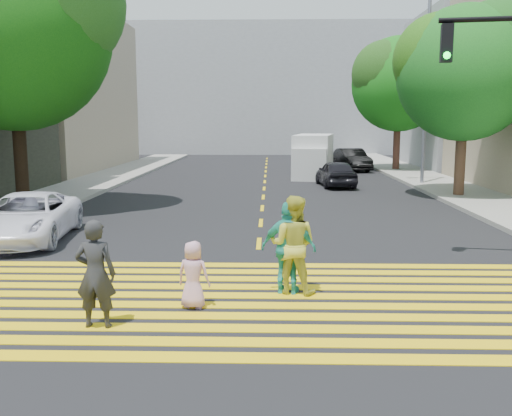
{
  "coord_description": "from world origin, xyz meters",
  "views": [
    {
      "loc": [
        0.29,
        -8.46,
        3.18
      ],
      "look_at": [
        0.0,
        3.0,
        1.4
      ],
      "focal_mm": 40.0,
      "sensor_mm": 36.0,
      "label": 1
    }
  ],
  "objects_px": {
    "pedestrian_child": "(193,275)",
    "tree_right_near": "(467,66)",
    "white_sedan": "(27,217)",
    "dark_car_parked": "(351,160)",
    "white_van": "(313,157)",
    "pedestrian_man": "(96,274)",
    "silver_car": "(315,160)",
    "pedestrian_extra": "(289,248)",
    "dark_car_near": "(336,173)",
    "tree_left": "(15,22)",
    "tree_right_far": "(400,79)",
    "pedestrian_woman": "(293,245)"
  },
  "relations": [
    {
      "from": "pedestrian_child",
      "to": "tree_right_near",
      "type": "bearing_deg",
      "value": -108.88
    },
    {
      "from": "white_sedan",
      "to": "pedestrian_child",
      "type": "bearing_deg",
      "value": -52.4
    },
    {
      "from": "dark_car_parked",
      "to": "white_van",
      "type": "height_order",
      "value": "white_van"
    },
    {
      "from": "pedestrian_man",
      "to": "dark_car_parked",
      "type": "height_order",
      "value": "pedestrian_man"
    },
    {
      "from": "pedestrian_man",
      "to": "white_van",
      "type": "distance_m",
      "value": 23.98
    },
    {
      "from": "tree_right_near",
      "to": "silver_car",
      "type": "height_order",
      "value": "tree_right_near"
    },
    {
      "from": "tree_right_near",
      "to": "pedestrian_extra",
      "type": "bearing_deg",
      "value": -119.48
    },
    {
      "from": "pedestrian_child",
      "to": "silver_car",
      "type": "relative_size",
      "value": 0.25
    },
    {
      "from": "pedestrian_man",
      "to": "pedestrian_extra",
      "type": "distance_m",
      "value": 3.51
    },
    {
      "from": "tree_right_near",
      "to": "pedestrian_extra",
      "type": "relative_size",
      "value": 4.55
    },
    {
      "from": "tree_right_near",
      "to": "white_sedan",
      "type": "distance_m",
      "value": 17.32
    },
    {
      "from": "dark_car_near",
      "to": "dark_car_parked",
      "type": "bearing_deg",
      "value": -107.69
    },
    {
      "from": "dark_car_parked",
      "to": "white_van",
      "type": "distance_m",
      "value": 5.17
    },
    {
      "from": "tree_left",
      "to": "silver_car",
      "type": "xyz_separation_m",
      "value": [
        11.48,
        16.75,
        -5.78
      ]
    },
    {
      "from": "pedestrian_child",
      "to": "white_sedan",
      "type": "bearing_deg",
      "value": -32.07
    },
    {
      "from": "tree_left",
      "to": "dark_car_parked",
      "type": "distance_m",
      "value": 22.17
    },
    {
      "from": "pedestrian_child",
      "to": "white_sedan",
      "type": "relative_size",
      "value": 0.26
    },
    {
      "from": "pedestrian_man",
      "to": "white_sedan",
      "type": "distance_m",
      "value": 7.37
    },
    {
      "from": "tree_left",
      "to": "white_van",
      "type": "relative_size",
      "value": 1.82
    },
    {
      "from": "pedestrian_child",
      "to": "pedestrian_extra",
      "type": "xyz_separation_m",
      "value": [
        1.64,
        0.84,
        0.28
      ]
    },
    {
      "from": "silver_car",
      "to": "white_van",
      "type": "relative_size",
      "value": 0.88
    },
    {
      "from": "pedestrian_child",
      "to": "white_van",
      "type": "distance_m",
      "value": 22.77
    },
    {
      "from": "white_sedan",
      "to": "dark_car_near",
      "type": "xyz_separation_m",
      "value": [
        9.59,
        12.66,
        0.01
      ]
    },
    {
      "from": "dark_car_parked",
      "to": "tree_right_far",
      "type": "bearing_deg",
      "value": -16.83
    },
    {
      "from": "pedestrian_man",
      "to": "white_sedan",
      "type": "relative_size",
      "value": 0.38
    },
    {
      "from": "pedestrian_woman",
      "to": "pedestrian_extra",
      "type": "xyz_separation_m",
      "value": [
        -0.08,
        -0.05,
        -0.05
      ]
    },
    {
      "from": "dark_car_near",
      "to": "tree_right_near",
      "type": "bearing_deg",
      "value": 134.38
    },
    {
      "from": "white_sedan",
      "to": "white_van",
      "type": "xyz_separation_m",
      "value": [
        8.82,
        17.12,
        0.5
      ]
    },
    {
      "from": "pedestrian_man",
      "to": "pedestrian_child",
      "type": "relative_size",
      "value": 1.46
    },
    {
      "from": "tree_right_far",
      "to": "dark_car_parked",
      "type": "bearing_deg",
      "value": 172.98
    },
    {
      "from": "tree_right_far",
      "to": "dark_car_near",
      "type": "bearing_deg",
      "value": -119.33
    },
    {
      "from": "white_van",
      "to": "tree_right_far",
      "type": "bearing_deg",
      "value": 45.73
    },
    {
      "from": "pedestrian_man",
      "to": "pedestrian_child",
      "type": "xyz_separation_m",
      "value": [
        1.36,
        0.97,
        -0.27
      ]
    },
    {
      "from": "dark_car_parked",
      "to": "tree_right_near",
      "type": "bearing_deg",
      "value": -88.01
    },
    {
      "from": "white_van",
      "to": "pedestrian_extra",
      "type": "bearing_deg",
      "value": -85.59
    },
    {
      "from": "pedestrian_extra",
      "to": "silver_car",
      "type": "bearing_deg",
      "value": -81.69
    },
    {
      "from": "pedestrian_child",
      "to": "silver_car",
      "type": "distance_m",
      "value": 27.5
    },
    {
      "from": "tree_right_near",
      "to": "pedestrian_child",
      "type": "distance_m",
      "value": 17.38
    },
    {
      "from": "tree_left",
      "to": "dark_car_parked",
      "type": "xyz_separation_m",
      "value": [
        13.79,
        16.38,
        -5.76
      ]
    },
    {
      "from": "pedestrian_woman",
      "to": "silver_car",
      "type": "xyz_separation_m",
      "value": [
        2.41,
        26.3,
        -0.24
      ]
    },
    {
      "from": "pedestrian_man",
      "to": "white_sedan",
      "type": "height_order",
      "value": "pedestrian_man"
    },
    {
      "from": "pedestrian_woman",
      "to": "dark_car_parked",
      "type": "distance_m",
      "value": 26.35
    },
    {
      "from": "tree_right_far",
      "to": "dark_car_parked",
      "type": "height_order",
      "value": "tree_right_far"
    },
    {
      "from": "tree_left",
      "to": "silver_car",
      "type": "height_order",
      "value": "tree_left"
    },
    {
      "from": "white_sedan",
      "to": "silver_car",
      "type": "relative_size",
      "value": 0.98
    },
    {
      "from": "tree_right_near",
      "to": "white_sedan",
      "type": "bearing_deg",
      "value": -148.63
    },
    {
      "from": "tree_right_far",
      "to": "white_van",
      "type": "distance_m",
      "value": 8.2
    },
    {
      "from": "pedestrian_extra",
      "to": "white_van",
      "type": "height_order",
      "value": "white_van"
    },
    {
      "from": "tree_left",
      "to": "white_van",
      "type": "bearing_deg",
      "value": 47.45
    },
    {
      "from": "pedestrian_extra",
      "to": "dark_car_parked",
      "type": "relative_size",
      "value": 0.41
    }
  ]
}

